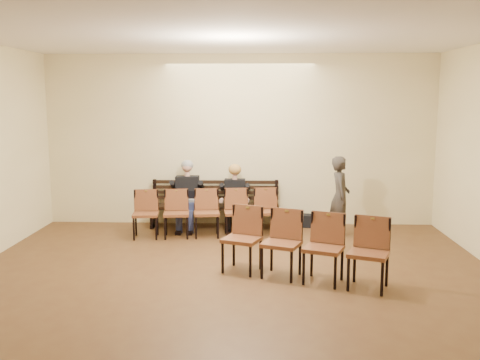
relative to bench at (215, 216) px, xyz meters
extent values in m
plane|color=brown|center=(0.50, -4.65, -0.23)|extent=(10.00, 10.00, 0.00)
cube|color=#F8E8B2|center=(0.50, 0.35, 1.52)|extent=(8.00, 0.02, 3.50)
cube|color=white|center=(0.50, -4.65, 3.27)|extent=(8.00, 10.00, 0.02)
cube|color=black|center=(0.00, 0.00, 0.00)|extent=(2.60, 0.90, 0.45)
cube|color=silver|center=(-0.54, -0.31, 0.36)|extent=(0.40, 0.34, 0.26)
cylinder|color=silver|center=(0.57, -0.34, 0.35)|extent=(0.09, 0.09, 0.25)
cube|color=black|center=(1.82, 0.10, -0.10)|extent=(0.39, 0.30, 0.25)
imported|color=#332E2A|center=(2.44, -0.60, 0.66)|extent=(0.46, 0.67, 1.76)
cube|color=brown|center=(-0.09, -0.76, 0.23)|extent=(2.81, 0.81, 0.90)
cube|color=brown|center=(1.52, -3.15, 0.27)|extent=(2.44, 1.40, 0.99)
camera|label=1|loc=(0.88, -10.64, 2.38)|focal=40.00mm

